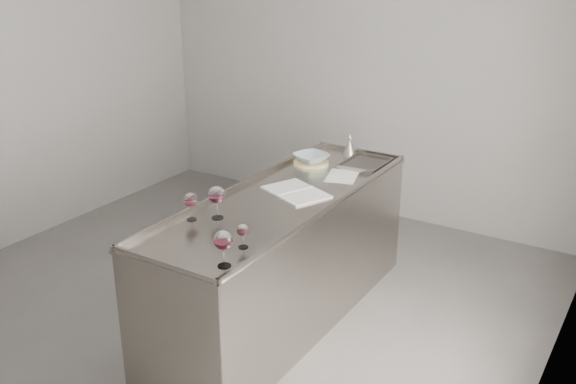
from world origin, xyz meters
The scene contains 11 objects.
room_shell centered at (0.00, 0.00, 1.40)m, with size 4.54×5.04×2.84m.
counter centered at (0.50, 0.30, 0.47)m, with size 0.77×2.42×0.97m.
wine_glass_left centered at (0.23, -0.33, 1.07)m, with size 0.09×0.09×0.18m.
wine_glass_middle centered at (0.35, -0.22, 1.09)m, with size 0.11×0.11×0.21m.
wine_glass_right centered at (0.77, -0.71, 1.09)m, with size 0.11×0.11×0.21m.
wine_glass_small centered at (0.73, -0.48, 1.04)m, with size 0.07×0.07×0.14m.
notebook centered at (0.53, 0.42, 0.95)m, with size 0.52×0.46×0.02m.
loose_paper_top centered at (0.65, 0.89, 0.94)m, with size 0.21×0.31×0.00m, color silver.
trivet centered at (0.31, 1.02, 0.95)m, with size 0.27×0.27×0.02m, color #CDC185.
ceramic_bowl centered at (0.31, 1.02, 0.99)m, with size 0.25×0.25×0.06m, color #98ADB1.
wine_funnel centered at (0.46, 1.38, 1.00)m, with size 0.13×0.13×0.18m.
Camera 1 is at (2.67, -3.11, 2.52)m, focal length 40.00 mm.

